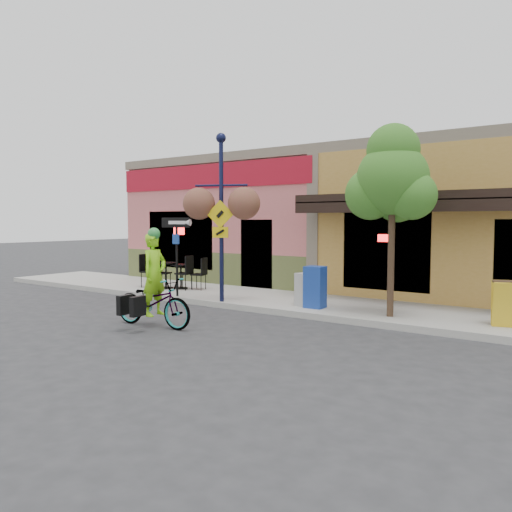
{
  "coord_description": "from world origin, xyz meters",
  "views": [
    {
      "loc": [
        5.98,
        -9.46,
        2.25
      ],
      "look_at": [
        -0.98,
        0.5,
        1.4
      ],
      "focal_mm": 35.0,
      "sensor_mm": 36.0,
      "label": 1
    }
  ],
  "objects_px": {
    "bicycle": "(153,302)",
    "street_tree": "(392,220)",
    "lamp_post": "(221,218)",
    "one_way_sign": "(177,257)",
    "newspaper_box_blue": "(315,287)",
    "cyclist_rider": "(155,286)",
    "newspaper_box_grey": "(304,290)",
    "building": "(395,221)"
  },
  "relations": [
    {
      "from": "lamp_post",
      "to": "one_way_sign",
      "type": "height_order",
      "value": "lamp_post"
    },
    {
      "from": "lamp_post",
      "to": "newspaper_box_blue",
      "type": "relative_size",
      "value": 4.32
    },
    {
      "from": "bicycle",
      "to": "street_tree",
      "type": "relative_size",
      "value": 0.47
    },
    {
      "from": "building",
      "to": "bicycle",
      "type": "distance_m",
      "value": 9.92
    },
    {
      "from": "lamp_post",
      "to": "street_tree",
      "type": "height_order",
      "value": "lamp_post"
    },
    {
      "from": "bicycle",
      "to": "newspaper_box_grey",
      "type": "relative_size",
      "value": 2.46
    },
    {
      "from": "cyclist_rider",
      "to": "lamp_post",
      "type": "distance_m",
      "value": 3.13
    },
    {
      "from": "newspaper_box_blue",
      "to": "street_tree",
      "type": "height_order",
      "value": "street_tree"
    },
    {
      "from": "one_way_sign",
      "to": "street_tree",
      "type": "height_order",
      "value": "street_tree"
    },
    {
      "from": "building",
      "to": "one_way_sign",
      "type": "height_order",
      "value": "building"
    },
    {
      "from": "bicycle",
      "to": "street_tree",
      "type": "distance_m",
      "value": 5.46
    },
    {
      "from": "street_tree",
      "to": "building",
      "type": "bearing_deg",
      "value": 108.87
    },
    {
      "from": "lamp_post",
      "to": "newspaper_box_blue",
      "type": "bearing_deg",
      "value": -11.13
    },
    {
      "from": "cyclist_rider",
      "to": "street_tree",
      "type": "height_order",
      "value": "street_tree"
    },
    {
      "from": "bicycle",
      "to": "building",
      "type": "bearing_deg",
      "value": -15.2
    },
    {
      "from": "building",
      "to": "lamp_post",
      "type": "relative_size",
      "value": 4.16
    },
    {
      "from": "one_way_sign",
      "to": "cyclist_rider",
      "type": "bearing_deg",
      "value": -72.19
    },
    {
      "from": "cyclist_rider",
      "to": "one_way_sign",
      "type": "relative_size",
      "value": 0.8
    },
    {
      "from": "building",
      "to": "one_way_sign",
      "type": "bearing_deg",
      "value": -118.93
    },
    {
      "from": "newspaper_box_blue",
      "to": "newspaper_box_grey",
      "type": "height_order",
      "value": "newspaper_box_blue"
    },
    {
      "from": "newspaper_box_blue",
      "to": "street_tree",
      "type": "relative_size",
      "value": 0.24
    },
    {
      "from": "lamp_post",
      "to": "one_way_sign",
      "type": "xyz_separation_m",
      "value": [
        -1.6,
        0.0,
        -1.09
      ]
    },
    {
      "from": "one_way_sign",
      "to": "newspaper_box_grey",
      "type": "relative_size",
      "value": 2.7
    },
    {
      "from": "newspaper_box_blue",
      "to": "newspaper_box_grey",
      "type": "bearing_deg",
      "value": 164.39
    },
    {
      "from": "building",
      "to": "newspaper_box_grey",
      "type": "distance_m",
      "value": 6.45
    },
    {
      "from": "cyclist_rider",
      "to": "newspaper_box_grey",
      "type": "distance_m",
      "value": 3.8
    },
    {
      "from": "lamp_post",
      "to": "newspaper_box_grey",
      "type": "height_order",
      "value": "lamp_post"
    },
    {
      "from": "lamp_post",
      "to": "newspaper_box_blue",
      "type": "height_order",
      "value": "lamp_post"
    },
    {
      "from": "building",
      "to": "lamp_post",
      "type": "bearing_deg",
      "value": -107.7
    },
    {
      "from": "one_way_sign",
      "to": "newspaper_box_grey",
      "type": "height_order",
      "value": "one_way_sign"
    },
    {
      "from": "one_way_sign",
      "to": "street_tree",
      "type": "distance_m",
      "value": 6.06
    },
    {
      "from": "building",
      "to": "newspaper_box_blue",
      "type": "distance_m",
      "value": 6.51
    },
    {
      "from": "lamp_post",
      "to": "building",
      "type": "bearing_deg",
      "value": 48.69
    },
    {
      "from": "cyclist_rider",
      "to": "street_tree",
      "type": "bearing_deg",
      "value": -54.82
    },
    {
      "from": "lamp_post",
      "to": "newspaper_box_grey",
      "type": "xyz_separation_m",
      "value": [
        2.12,
        0.62,
        -1.78
      ]
    },
    {
      "from": "cyclist_rider",
      "to": "lamp_post",
      "type": "bearing_deg",
      "value": 3.77
    },
    {
      "from": "bicycle",
      "to": "one_way_sign",
      "type": "height_order",
      "value": "one_way_sign"
    },
    {
      "from": "cyclist_rider",
      "to": "newspaper_box_blue",
      "type": "distance_m",
      "value": 3.89
    },
    {
      "from": "street_tree",
      "to": "newspaper_box_grey",
      "type": "bearing_deg",
      "value": 177.34
    },
    {
      "from": "newspaper_box_grey",
      "to": "newspaper_box_blue",
      "type": "bearing_deg",
      "value": 7.69
    },
    {
      "from": "bicycle",
      "to": "street_tree",
      "type": "height_order",
      "value": "street_tree"
    },
    {
      "from": "newspaper_box_blue",
      "to": "street_tree",
      "type": "distance_m",
      "value": 2.49
    }
  ]
}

